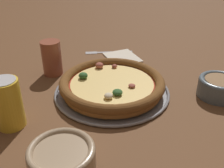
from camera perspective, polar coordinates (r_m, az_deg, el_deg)
name	(u,v)px	position (r m, az deg, el deg)	size (l,w,h in m)	color
ground_plane	(112,93)	(0.77, 0.00, -1.93)	(3.00, 3.00, 0.00)	brown
pizza_tray	(112,91)	(0.76, 0.00, -1.64)	(0.33, 0.33, 0.01)	gray
pizza	(112,84)	(0.75, -0.02, 0.00)	(0.30, 0.30, 0.04)	#A86B33
bowl_near	(62,156)	(0.54, -10.89, -15.23)	(0.13, 0.13, 0.05)	#9E8466
bowl_far	(219,86)	(0.80, 22.24, -0.48)	(0.12, 0.12, 0.06)	slate
drinking_cup	(52,58)	(0.87, -12.98, 5.54)	(0.06, 0.06, 0.11)	brown
napkin	(122,57)	(0.99, 2.23, 5.92)	(0.16, 0.15, 0.01)	beige
fork	(106,52)	(1.04, -1.32, 6.95)	(0.14, 0.15, 0.00)	#B7B7BC
beverage_can	(8,104)	(0.65, -21.73, -3.99)	(0.07, 0.07, 0.12)	gold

